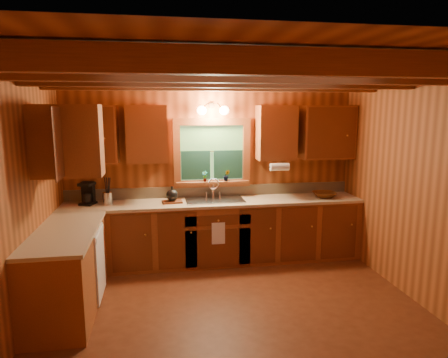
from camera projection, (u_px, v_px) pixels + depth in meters
name	position (u px, v px, depth m)	size (l,w,h in m)	color
room	(237.00, 198.00, 4.00)	(4.20, 4.20, 4.20)	#5A2B15
ceiling_beams	(238.00, 76.00, 3.79)	(4.20, 2.54, 0.18)	brown
base_cabinets	(182.00, 241.00, 5.32)	(4.20, 2.22, 0.86)	brown
countertop	(182.00, 209.00, 5.25)	(4.20, 2.24, 0.04)	tan
backsplash	(212.00, 191.00, 5.89)	(4.20, 0.02, 0.16)	tan
dishwasher_panel	(100.00, 263.00, 4.58)	(0.02, 0.60, 0.80)	white
upper_cabinets	(174.00, 135.00, 5.20)	(4.19, 1.77, 0.78)	brown
window	(212.00, 154.00, 5.77)	(1.12, 0.08, 1.00)	brown
window_sill	(213.00, 182.00, 5.80)	(1.06, 0.14, 0.04)	brown
wall_sconce	(213.00, 110.00, 5.55)	(0.45, 0.21, 0.17)	black
paper_towel_roll	(279.00, 167.00, 5.62)	(0.11, 0.11, 0.27)	white
dish_towel	(218.00, 233.00, 5.37)	(0.18, 0.01, 0.30)	white
sink	(215.00, 203.00, 5.64)	(0.82, 0.48, 0.43)	silver
coffee_maker	(88.00, 193.00, 5.40)	(0.17, 0.22, 0.30)	black
utensil_crock	(108.00, 197.00, 5.41)	(0.13, 0.13, 0.37)	silver
cutting_board	(172.00, 202.00, 5.50)	(0.27, 0.19, 0.02)	#602C14
teakettle	(172.00, 195.00, 5.48)	(0.16, 0.16, 0.21)	black
wicker_basket	(324.00, 195.00, 5.81)	(0.33, 0.33, 0.08)	#48230C
potted_plant_left	(205.00, 176.00, 5.74)	(0.08, 0.06, 0.16)	#602C14
potted_plant_right	(227.00, 175.00, 5.79)	(0.09, 0.07, 0.17)	#602C14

